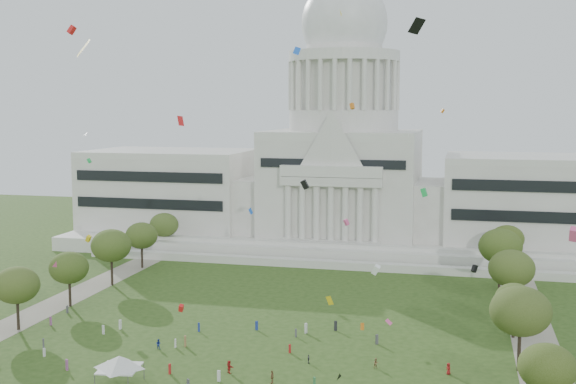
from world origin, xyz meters
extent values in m
cube|color=silver|center=(0.00, 115.00, 2.00)|extent=(160.00, 60.00, 4.00)
cube|color=silver|center=(0.00, 82.00, 1.00)|extent=(130.00, 3.00, 2.00)
cube|color=silver|center=(0.00, 90.00, 2.50)|extent=(140.00, 3.00, 5.00)
cube|color=beige|center=(-55.00, 114.00, 15.00)|extent=(50.00, 34.00, 22.00)
cube|color=beige|center=(55.00, 114.00, 15.00)|extent=(50.00, 34.00, 22.00)
cube|color=beige|center=(-27.00, 112.00, 12.00)|extent=(12.00, 26.00, 16.00)
cube|color=beige|center=(27.00, 112.00, 12.00)|extent=(12.00, 26.00, 16.00)
cube|color=beige|center=(0.00, 114.00, 18.00)|extent=(44.00, 38.00, 28.00)
cube|color=beige|center=(0.00, 94.00, 21.20)|extent=(28.00, 3.00, 2.40)
cube|color=black|center=(-55.00, 96.80, 17.00)|extent=(46.00, 0.40, 11.00)
cube|color=black|center=(55.00, 96.80, 17.00)|extent=(46.00, 0.40, 11.00)
cylinder|color=beige|center=(0.00, 114.00, 37.40)|extent=(32.00, 32.00, 6.00)
cylinder|color=beige|center=(0.00, 114.00, 47.40)|extent=(28.00, 28.00, 14.00)
cylinder|color=silver|center=(0.00, 114.00, 55.90)|extent=(32.40, 32.40, 3.00)
cylinder|color=beige|center=(0.00, 114.00, 61.40)|extent=(22.00, 22.00, 8.00)
ellipsoid|color=silver|center=(0.00, 114.00, 65.40)|extent=(25.00, 25.00, 26.20)
cube|color=gray|center=(-48.00, 30.00, 0.02)|extent=(8.00, 160.00, 0.04)
cube|color=gray|center=(48.00, 30.00, 0.02)|extent=(8.00, 160.00, 0.04)
ellipsoid|color=#364815|center=(46.22, -1.75, 7.68)|extent=(7.58, 7.58, 6.20)
cylinder|color=black|center=(-45.04, 17.30, 2.73)|extent=(0.56, 0.56, 5.47)
ellipsoid|color=#3E501E|center=(-45.04, 17.30, 8.53)|extent=(8.42, 8.42, 6.89)
cylinder|color=black|center=(44.17, 17.44, 3.10)|extent=(0.56, 0.56, 6.20)
ellipsoid|color=#38471B|center=(44.17, 17.44, 9.68)|extent=(9.55, 9.55, 7.82)
cylinder|color=black|center=(-44.09, 33.92, 2.64)|extent=(0.56, 0.56, 5.27)
ellipsoid|color=#304915|center=(-44.09, 33.92, 8.23)|extent=(8.12, 8.12, 6.65)
cylinder|color=black|center=(44.40, 34.48, 2.28)|extent=(0.56, 0.56, 4.56)
ellipsoid|color=#3A501D|center=(44.40, 34.48, 7.11)|extent=(7.01, 7.01, 5.74)
cylinder|color=black|center=(-44.08, 52.42, 3.02)|extent=(0.56, 0.56, 6.03)
ellipsoid|color=#344C19|center=(-44.08, 52.42, 9.41)|extent=(9.29, 9.29, 7.60)
cylinder|color=black|center=(44.76, 50.04, 2.98)|extent=(0.56, 0.56, 5.97)
ellipsoid|color=#3C4E1C|center=(44.76, 50.04, 9.31)|extent=(9.19, 9.19, 7.52)
cylinder|color=black|center=(-45.22, 71.01, 2.70)|extent=(0.56, 0.56, 5.41)
ellipsoid|color=#334919|center=(-45.22, 71.01, 8.44)|extent=(8.33, 8.33, 6.81)
cylinder|color=black|center=(43.49, 70.19, 3.19)|extent=(0.56, 0.56, 6.37)
ellipsoid|color=#344B16|center=(43.49, 70.19, 9.94)|extent=(9.82, 9.82, 8.03)
cylinder|color=black|center=(-46.87, 89.14, 2.66)|extent=(0.56, 0.56, 5.32)
ellipsoid|color=#38501E|center=(-46.87, 89.14, 8.29)|extent=(8.19, 8.19, 6.70)
cylinder|color=black|center=(45.96, 88.13, 2.73)|extent=(0.56, 0.56, 5.47)
ellipsoid|color=#394D15|center=(45.96, 88.13, 8.53)|extent=(8.42, 8.42, 6.89)
cylinder|color=#4C4C4C|center=(-17.00, -5.27, 1.20)|extent=(0.12, 0.12, 2.40)
cylinder|color=#4C4C4C|center=(-17.00, 0.10, 1.20)|extent=(0.12, 0.12, 2.40)
cylinder|color=#4C4C4C|center=(-11.63, 0.10, 1.20)|extent=(0.12, 0.12, 2.40)
cube|color=silver|center=(-14.31, -2.58, 2.49)|extent=(6.47, 6.47, 0.19)
pyramid|color=silver|center=(-14.31, -2.58, 3.55)|extent=(9.06, 9.06, 1.92)
imported|color=#B21E1E|center=(33.48, 13.28, 0.92)|extent=(1.03, 1.05, 1.83)
imported|color=olive|center=(22.24, 13.18, 0.84)|extent=(0.95, 0.81, 1.67)
imported|color=olive|center=(7.78, 3.23, 0.99)|extent=(0.72, 1.21, 1.99)
imported|color=#B21E1E|center=(0.17, 5.69, 1.01)|extent=(1.89, 1.80, 2.02)
imported|color=navy|center=(-15.24, 13.55, 0.87)|extent=(0.87, 0.57, 1.74)
imported|color=#4C4C51|center=(11.34, 12.78, 0.74)|extent=(0.52, 0.89, 1.48)
cube|color=#4C4C51|center=(-3.68, -1.87, 0.76)|extent=(0.47, 0.42, 1.51)
cube|color=#4C4C51|center=(20.96, 24.93, 0.87)|extent=(0.54, 0.52, 1.75)
cube|color=silver|center=(-32.14, 5.44, 0.73)|extent=(0.33, 0.43, 1.45)
cube|color=silver|center=(-26.68, 22.01, 0.91)|extent=(0.38, 0.53, 1.83)
cube|color=navy|center=(-11.93, 24.29, 0.83)|extent=(0.48, 0.51, 1.65)
cube|color=#994C8C|center=(-40.74, 21.22, 0.83)|extent=(0.52, 0.46, 1.67)
cube|color=#B21E1E|center=(-8.69, 3.08, 0.82)|extent=(0.28, 0.44, 1.63)
cube|color=#26262B|center=(12.58, 30.84, 0.93)|extent=(0.57, 0.47, 1.85)
cube|color=silver|center=(7.57, 27.91, 0.96)|extent=(0.47, 0.58, 1.92)
cube|color=#33723F|center=(14.26, 3.27, 0.76)|extent=(0.43, 0.48, 1.53)
cube|color=navy|center=(-1.78, 27.70, 0.85)|extent=(0.52, 0.52, 1.71)
cube|color=#994C8C|center=(-25.13, 0.73, 0.88)|extent=(0.55, 0.52, 1.77)
cube|color=silver|center=(-0.25, 2.01, 0.86)|extent=(0.49, 0.35, 1.72)
cube|color=olive|center=(-11.20, 15.77, 0.96)|extent=(0.46, 0.58, 1.92)
cube|color=#B21E1E|center=(7.19, 16.96, 0.74)|extent=(0.35, 0.45, 1.48)
cube|color=#4C4C51|center=(6.26, 25.42, 0.76)|extent=(0.42, 0.47, 1.52)
cube|color=silver|center=(-12.65, 14.87, 0.77)|extent=(0.30, 0.43, 1.53)
cube|color=#4C4C51|center=(-34.50, 8.95, 0.88)|extent=(0.50, 0.55, 1.76)
cube|color=silver|center=(-28.37, 18.65, 0.84)|extent=(0.52, 0.45, 1.67)
cube|color=#4C4C51|center=(-42.00, 29.27, 0.77)|extent=(0.26, 0.41, 1.54)
camera|label=1|loc=(34.96, -97.57, 41.36)|focal=45.00mm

